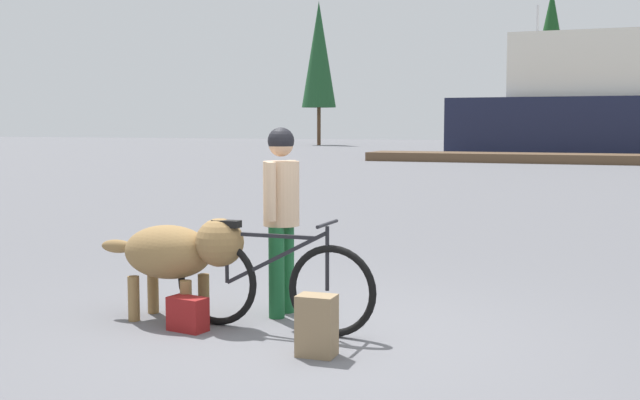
{
  "coord_description": "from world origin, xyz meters",
  "views": [
    {
      "loc": [
        2.32,
        -5.76,
        1.7
      ],
      "look_at": [
        -0.34,
        1.17,
        0.99
      ],
      "focal_mm": 44.37,
      "sensor_mm": 36.0,
      "label": 1
    }
  ],
  "objects_px": {
    "person_cyclist": "(281,204)",
    "sailboat_moored": "(534,145)",
    "bicycle": "(271,283)",
    "handbag_pannier": "(188,314)",
    "dog": "(179,252)",
    "backpack": "(317,326)"
  },
  "relations": [
    {
      "from": "handbag_pannier",
      "to": "bicycle",
      "type": "bearing_deg",
      "value": 22.07
    },
    {
      "from": "person_cyclist",
      "to": "dog",
      "type": "bearing_deg",
      "value": -146.15
    },
    {
      "from": "bicycle",
      "to": "handbag_pannier",
      "type": "distance_m",
      "value": 0.74
    },
    {
      "from": "person_cyclist",
      "to": "backpack",
      "type": "relative_size",
      "value": 3.68
    },
    {
      "from": "person_cyclist",
      "to": "handbag_pannier",
      "type": "bearing_deg",
      "value": -122.99
    },
    {
      "from": "dog",
      "to": "backpack",
      "type": "relative_size",
      "value": 3.07
    },
    {
      "from": "person_cyclist",
      "to": "dog",
      "type": "height_order",
      "value": "person_cyclist"
    },
    {
      "from": "handbag_pannier",
      "to": "sailboat_moored",
      "type": "height_order",
      "value": "sailboat_moored"
    },
    {
      "from": "backpack",
      "to": "sailboat_moored",
      "type": "height_order",
      "value": "sailboat_moored"
    },
    {
      "from": "bicycle",
      "to": "person_cyclist",
      "type": "xyz_separation_m",
      "value": [
        -0.13,
        0.52,
        0.6
      ]
    },
    {
      "from": "backpack",
      "to": "sailboat_moored",
      "type": "xyz_separation_m",
      "value": [
        -2.83,
        42.73,
        0.28
      ]
    },
    {
      "from": "dog",
      "to": "handbag_pannier",
      "type": "distance_m",
      "value": 0.59
    },
    {
      "from": "handbag_pannier",
      "to": "sailboat_moored",
      "type": "distance_m",
      "value": 42.48
    },
    {
      "from": "bicycle",
      "to": "handbag_pannier",
      "type": "xyz_separation_m",
      "value": [
        -0.64,
        -0.26,
        -0.26
      ]
    },
    {
      "from": "bicycle",
      "to": "backpack",
      "type": "bearing_deg",
      "value": -41.36
    },
    {
      "from": "backpack",
      "to": "handbag_pannier",
      "type": "distance_m",
      "value": 1.29
    },
    {
      "from": "person_cyclist",
      "to": "sailboat_moored",
      "type": "distance_m",
      "value": 41.73
    },
    {
      "from": "person_cyclist",
      "to": "sailboat_moored",
      "type": "bearing_deg",
      "value": 92.87
    },
    {
      "from": "person_cyclist",
      "to": "sailboat_moored",
      "type": "relative_size",
      "value": 0.2
    },
    {
      "from": "person_cyclist",
      "to": "dog",
      "type": "xyz_separation_m",
      "value": [
        -0.75,
        -0.5,
        -0.4
      ]
    },
    {
      "from": "bicycle",
      "to": "dog",
      "type": "bearing_deg",
      "value": 178.75
    },
    {
      "from": "handbag_pannier",
      "to": "dog",
      "type": "bearing_deg",
      "value": 130.72
    }
  ]
}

